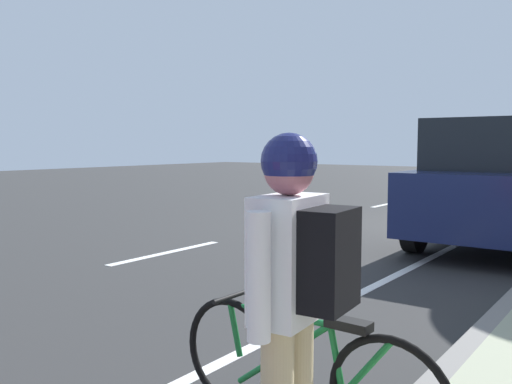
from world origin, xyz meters
TOP-DOWN VIEW (x-y plane):
  - ground at (0.00, 0.00)m, footprint 58.17×58.17m
  - lane_stripe_centre at (-2.70, -0.28)m, footprint 0.14×35.80m
  - lane_stripe_bike_edge at (0.60, 0.00)m, footprint 0.12×36.36m
  - parked_suv_dark_blue_second at (1.12, -0.80)m, footprint 2.01×4.72m
  - bicycle_at_curb at (1.61, -7.68)m, footprint 1.72×0.46m
  - cyclist_with_backpack at (1.83, -8.13)m, footprint 0.43×0.62m

SIDE VIEW (x-z plane):
  - ground at x=0.00m, z-range 0.00..0.00m
  - lane_stripe_centre at x=-2.70m, z-range 0.00..0.01m
  - lane_stripe_bike_edge at x=0.60m, z-range 0.00..0.01m
  - bicycle_at_curb at x=1.61m, z-range 0.00..0.73m
  - cyclist_with_backpack at x=1.83m, z-range 0.18..1.84m
  - parked_suv_dark_blue_second at x=1.12m, z-range 0.03..2.02m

